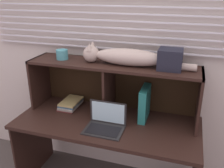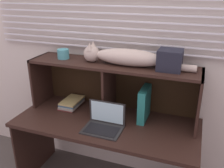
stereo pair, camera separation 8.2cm
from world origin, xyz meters
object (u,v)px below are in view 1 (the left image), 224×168
(cat, at_px, (124,57))
(binder_upright, at_px, (145,103))
(laptop, at_px, (105,123))
(storage_box, at_px, (170,59))
(book_stack, at_px, (71,104))
(small_basket, at_px, (62,54))

(cat, distance_m, binder_upright, 0.43)
(laptop, xyz_separation_m, storage_box, (0.44, 0.25, 0.50))
(cat, height_order, laptop, cat)
(binder_upright, distance_m, storage_box, 0.43)
(binder_upright, relative_size, storage_box, 1.56)
(book_stack, distance_m, storage_box, 1.00)
(cat, bearing_deg, small_basket, -180.00)
(cat, height_order, storage_box, cat)
(book_stack, distance_m, small_basket, 0.47)
(storage_box, bearing_deg, laptop, -149.88)
(small_basket, bearing_deg, laptop, -27.84)
(cat, relative_size, laptop, 3.01)
(cat, bearing_deg, laptop, -106.57)
(laptop, bearing_deg, small_basket, 152.16)
(laptop, relative_size, storage_box, 1.68)
(binder_upright, height_order, small_basket, small_basket)
(binder_upright, distance_m, book_stack, 0.70)
(laptop, xyz_separation_m, book_stack, (-0.43, 0.25, -0.01))
(cat, distance_m, book_stack, 0.71)
(laptop, height_order, book_stack, laptop)
(book_stack, height_order, small_basket, small_basket)
(binder_upright, bearing_deg, book_stack, -179.97)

